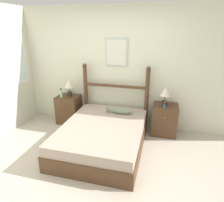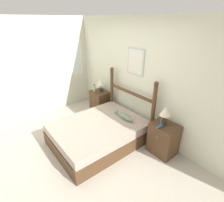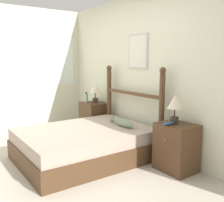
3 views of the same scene
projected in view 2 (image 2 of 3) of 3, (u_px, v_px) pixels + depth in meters
name	position (u px, v px, depth m)	size (l,w,h in m)	color
ground_plane	(72.00, 154.00, 3.51)	(16.00, 16.00, 0.00)	#B7AD9E
wall_back	(136.00, 77.00, 3.94)	(6.40, 0.08, 2.55)	beige
wall_left	(29.00, 70.00, 4.47)	(0.08, 6.40, 2.55)	beige
bed	(99.00, 133.00, 3.79)	(1.45, 1.91, 0.46)	#4C331E
headboard	(130.00, 100.00, 4.08)	(1.46, 0.10, 1.39)	#4C331E
nightstand_left	(100.00, 102.00, 4.96)	(0.50, 0.44, 0.65)	#4C331E
nightstand_right	(163.00, 139.00, 3.44)	(0.50, 0.44, 0.65)	#4C331E
table_lamp_left	(101.00, 83.00, 4.69)	(0.21, 0.21, 0.38)	#2D2823
table_lamp_right	(165.00, 113.00, 3.20)	(0.21, 0.21, 0.38)	#2D2823
bottle	(94.00, 88.00, 4.79)	(0.06, 0.06, 0.21)	#99C699
model_boat	(160.00, 126.00, 3.23)	(0.06, 0.25, 0.18)	#335684
fish_pillow	(124.00, 116.00, 3.85)	(0.53, 0.12, 0.12)	gray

